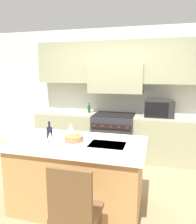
# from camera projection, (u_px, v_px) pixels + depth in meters

# --- Properties ---
(ground_plane) EXTENTS (10.00, 10.00, 0.00)m
(ground_plane) POSITION_uv_depth(u_px,v_px,m) (92.00, 196.00, 3.17)
(ground_plane) COLOR #997F5B
(back_cabinetry) EXTENTS (10.00, 0.46, 2.70)m
(back_cabinetry) POSITION_uv_depth(u_px,v_px,m) (117.00, 81.00, 4.65)
(back_cabinetry) COLOR silver
(back_cabinetry) RESTS_ON ground_plane
(back_counter) EXTENTS (3.38, 0.62, 0.91)m
(back_counter) POSITION_uv_depth(u_px,v_px,m) (114.00, 136.00, 4.62)
(back_counter) COLOR gray
(back_counter) RESTS_ON ground_plane
(range_stove) EXTENTS (0.84, 0.70, 0.92)m
(range_stove) POSITION_uv_depth(u_px,v_px,m) (114.00, 136.00, 4.60)
(range_stove) COLOR #2D2D33
(range_stove) RESTS_ON ground_plane
(microwave) EXTENTS (0.56, 0.40, 0.33)m
(microwave) POSITION_uv_depth(u_px,v_px,m) (159.00, 108.00, 4.27)
(microwave) COLOR black
(microwave) RESTS_ON back_counter
(kitchen_island) EXTENTS (1.71, 0.97, 0.90)m
(kitchen_island) POSITION_uv_depth(u_px,v_px,m) (78.00, 175.00, 2.86)
(kitchen_island) COLOR #B7844C
(kitchen_island) RESTS_ON ground_plane
(island_chair) EXTENTS (0.42, 0.40, 1.00)m
(island_chair) POSITION_uv_depth(u_px,v_px,m) (74.00, 210.00, 1.95)
(island_chair) COLOR brown
(island_chair) RESTS_ON ground_plane
(wine_bottle) EXTENTS (0.08, 0.08, 0.26)m
(wine_bottle) POSITION_uv_depth(u_px,v_px,m) (50.00, 133.00, 2.80)
(wine_bottle) COLOR black
(wine_bottle) RESTS_ON kitchen_island
(wine_glass_near) EXTENTS (0.08, 0.08, 0.17)m
(wine_glass_near) POSITION_uv_depth(u_px,v_px,m) (50.00, 137.00, 2.60)
(wine_glass_near) COLOR white
(wine_glass_near) RESTS_ON kitchen_island
(wine_glass_far) EXTENTS (0.08, 0.08, 0.17)m
(wine_glass_far) POSITION_uv_depth(u_px,v_px,m) (71.00, 127.00, 3.05)
(wine_glass_far) COLOR white
(wine_glass_far) RESTS_ON kitchen_island
(fruit_bowl) EXTENTS (0.24, 0.24, 0.10)m
(fruit_bowl) POSITION_uv_depth(u_px,v_px,m) (74.00, 138.00, 2.80)
(fruit_bowl) COLOR #996B47
(fruit_bowl) RESTS_ON kitchen_island
(oil_bottle_on_counter) EXTENTS (0.06, 0.06, 0.22)m
(oil_bottle_on_counter) POSITION_uv_depth(u_px,v_px,m) (89.00, 109.00, 4.72)
(oil_bottle_on_counter) COLOR #194723
(oil_bottle_on_counter) RESTS_ON back_counter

